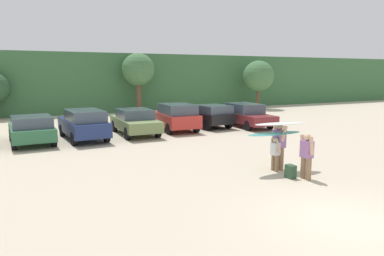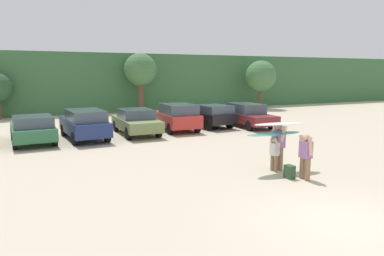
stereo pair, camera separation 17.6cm
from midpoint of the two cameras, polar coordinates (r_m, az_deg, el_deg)
ground_plane at (r=9.45m, az=22.67°, el=-13.57°), size 120.00×120.00×0.00m
hillside_ridge at (r=37.83m, az=-15.48°, el=7.13°), size 108.00×12.00×5.21m
tree_ridge_back at (r=31.45m, az=-8.73°, el=9.11°), size 2.81×2.81×5.19m
tree_center_left at (r=35.63m, az=10.42°, el=8.12°), size 2.99×2.99×4.68m
parked_car_forest_green at (r=19.37m, az=-24.49°, el=-0.14°), size 2.14×4.17×1.43m
parked_car_navy at (r=19.59m, az=-17.16°, el=0.65°), size 2.14×4.58×1.61m
parked_car_olive_green at (r=20.62m, az=-9.33°, el=1.09°), size 1.94×4.52×1.46m
parked_car_red at (r=21.71m, az=-2.89°, el=1.85°), size 2.02×4.08×1.65m
parked_car_black at (r=23.10m, az=2.32°, el=2.07°), size 2.31×4.10×1.48m
parked_car_maroon at (r=23.71m, az=8.32°, el=2.13°), size 2.02×4.88×1.50m
person_adult at (r=13.30m, az=13.35°, el=-2.36°), size 0.33×0.75×1.72m
person_child at (r=13.10m, az=12.77°, el=-3.76°), size 0.23×0.56×1.22m
person_companion at (r=12.32m, az=17.44°, el=-3.92°), size 0.29×0.64×1.53m
surfboard_white at (r=13.14m, az=13.67°, el=0.68°), size 2.14×0.82×0.07m
surfboard_teal at (r=12.93m, az=12.66°, el=-0.88°), size 2.22×0.68×0.07m
backpack_dropped at (r=12.44m, az=15.06°, el=-6.73°), size 0.24×0.34×0.45m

